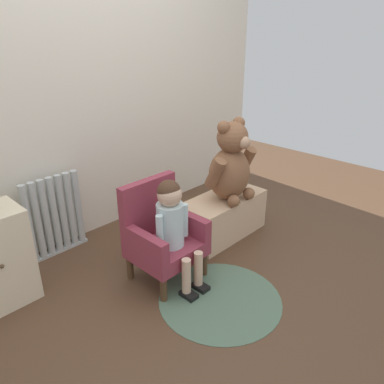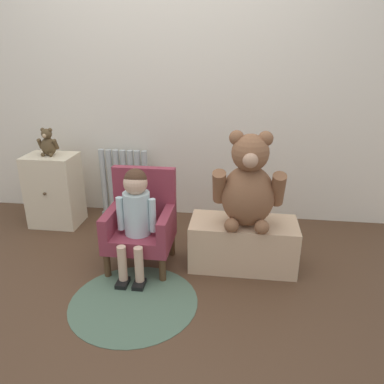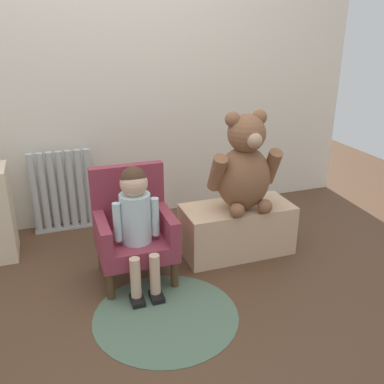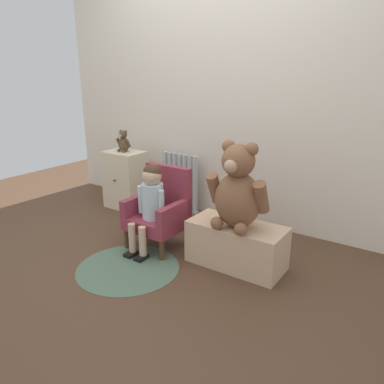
% 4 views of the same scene
% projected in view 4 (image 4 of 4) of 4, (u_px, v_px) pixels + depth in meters
% --- Properties ---
extents(ground_plane, '(6.00, 6.00, 0.00)m').
position_uv_depth(ground_plane, '(131.00, 265.00, 2.76)').
color(ground_plane, '#4F3523').
extents(back_wall, '(3.80, 0.05, 2.40)m').
position_uv_depth(back_wall, '(222.00, 90.00, 3.38)').
color(back_wall, silver).
rests_on(back_wall, ground_plane).
extents(radiator, '(0.43, 0.05, 0.58)m').
position_uv_depth(radiator, '(180.00, 182.00, 3.78)').
color(radiator, '#B3BBBA').
rests_on(radiator, ground_plane).
extents(small_dresser, '(0.39, 0.31, 0.59)m').
position_uv_depth(small_dresser, '(125.00, 180.00, 3.86)').
color(small_dresser, beige).
rests_on(small_dresser, ground_plane).
extents(child_armchair, '(0.43, 0.39, 0.64)m').
position_uv_depth(child_armchair, '(160.00, 210.00, 3.01)').
color(child_armchair, '#8A3141').
rests_on(child_armchair, ground_plane).
extents(child_figure, '(0.25, 0.35, 0.69)m').
position_uv_depth(child_figure, '(151.00, 196.00, 2.88)').
color(child_figure, silver).
rests_on(child_figure, ground_plane).
extents(low_bench, '(0.70, 0.32, 0.32)m').
position_uv_depth(low_bench, '(236.00, 245.00, 2.72)').
color(low_bench, '#D0AB86').
rests_on(low_bench, ground_plane).
extents(large_teddy_bear, '(0.44, 0.31, 0.61)m').
position_uv_depth(large_teddy_bear, '(238.00, 191.00, 2.55)').
color(large_teddy_bear, brown).
rests_on(large_teddy_bear, low_bench).
extents(small_teddy_bear, '(0.16, 0.11, 0.22)m').
position_uv_depth(small_teddy_bear, '(124.00, 142.00, 3.74)').
color(small_teddy_bear, brown).
rests_on(small_teddy_bear, small_dresser).
extents(floor_rug, '(0.74, 0.74, 0.01)m').
position_uv_depth(floor_rug, '(128.00, 268.00, 2.72)').
color(floor_rug, '#4F6954').
rests_on(floor_rug, ground_plane).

